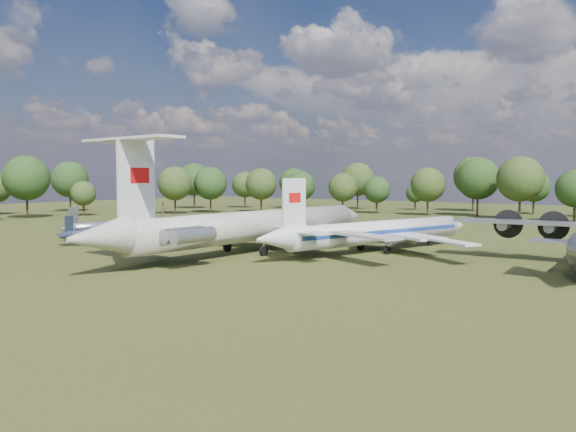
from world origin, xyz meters
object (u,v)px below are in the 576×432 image
Objects in this scene: person_on_il62 at (163,210)px; tu104_jet at (379,236)px; il62_airliner at (256,231)px; small_prop_west at (92,235)px; small_prop_northwest at (102,229)px.

tu104_jet is at bearing -101.32° from person_on_il62.
il62_airliner is 1.35× the size of tu104_jet.
person_on_il62 is at bearing -102.14° from tu104_jet.
il62_airliner is 3.78× the size of small_prop_west.
il62_airliner is at bearing -6.32° from small_prop_northwest.
tu104_jet is (12.56, 9.28, -0.65)m from il62_airliner.
il62_airliner reaches higher than tu104_jet.
small_prop_west is (-38.47, -15.11, -0.94)m from tu104_jet.
tu104_jet is 2.34× the size of small_prop_northwest.
tu104_jet is at bearing 7.15° from small_prop_west.
person_on_il62 is (30.59, -14.62, 4.82)m from small_prop_northwest.
tu104_jet is 24.87× the size of person_on_il62.
il62_airliner is 15.14m from person_on_il62.
small_prop_west is at bearing -52.27° from small_prop_northwest.
small_prop_northwest is (-31.49, -0.09, -1.39)m from il62_airliner.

